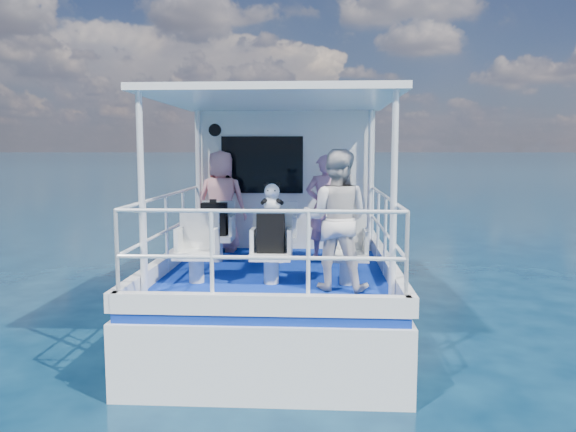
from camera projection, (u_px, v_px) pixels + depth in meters
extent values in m
plane|color=#071D33|center=(278.00, 327.00, 7.89)|extent=(2000.00, 2000.00, 0.00)
cube|color=white|center=(283.00, 308.00, 8.88)|extent=(3.00, 7.00, 1.60)
cube|color=navy|center=(283.00, 255.00, 8.78)|extent=(2.90, 6.90, 0.10)
cube|color=white|center=(288.00, 178.00, 9.94)|extent=(2.85, 2.00, 2.20)
cube|color=white|center=(277.00, 99.00, 7.33)|extent=(3.00, 3.20, 0.08)
cylinder|color=white|center=(142.00, 195.00, 6.05)|extent=(0.07, 0.07, 2.20)
cylinder|color=white|center=(394.00, 196.00, 5.89)|extent=(0.07, 0.07, 2.20)
cylinder|color=white|center=(199.00, 181.00, 8.93)|extent=(0.07, 0.07, 2.20)
cylinder|color=white|center=(370.00, 181.00, 8.77)|extent=(0.07, 0.07, 2.20)
cube|color=silver|center=(216.00, 248.00, 8.01)|extent=(0.48, 0.46, 0.38)
cube|color=silver|center=(279.00, 249.00, 7.96)|extent=(0.48, 0.46, 0.38)
cube|color=silver|center=(343.00, 249.00, 7.91)|extent=(0.48, 0.46, 0.38)
cube|color=silver|center=(196.00, 267.00, 6.72)|extent=(0.48, 0.46, 0.38)
cube|color=silver|center=(271.00, 268.00, 6.67)|extent=(0.48, 0.46, 0.38)
cube|color=silver|center=(347.00, 268.00, 6.62)|extent=(0.48, 0.46, 0.38)
imported|color=pink|center=(221.00, 201.00, 8.75)|extent=(0.62, 0.47, 1.58)
imported|color=#C47F9D|center=(325.00, 207.00, 8.21)|extent=(0.59, 0.42, 1.52)
imported|color=silver|center=(336.00, 220.00, 6.34)|extent=(0.88, 0.74, 1.59)
cube|color=black|center=(214.00, 219.00, 7.93)|extent=(0.35, 0.20, 0.46)
cube|color=black|center=(271.00, 232.00, 6.59)|extent=(0.32, 0.18, 0.48)
cube|color=black|center=(213.00, 201.00, 7.90)|extent=(0.09, 0.05, 0.05)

